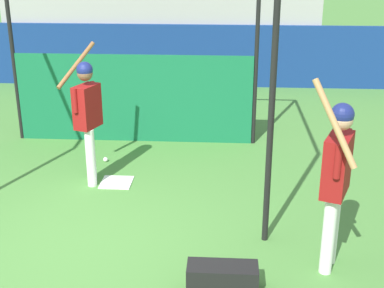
{
  "coord_description": "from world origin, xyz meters",
  "views": [
    {
      "loc": [
        1.6,
        -5.22,
        3.21
      ],
      "look_at": [
        1.22,
        0.72,
        0.99
      ],
      "focal_mm": 50.0,
      "sensor_mm": 36.0,
      "label": 1
    }
  ],
  "objects_px": {
    "player_batter": "(87,112)",
    "player_waiting": "(336,172)",
    "equipment_bag": "(222,278)",
    "baseball": "(106,160)"
  },
  "relations": [
    {
      "from": "player_batter",
      "to": "baseball",
      "type": "xyz_separation_m",
      "value": [
        0.03,
        0.77,
        -1.02
      ]
    },
    {
      "from": "player_batter",
      "to": "baseball",
      "type": "bearing_deg",
      "value": 17.8
    },
    {
      "from": "player_waiting",
      "to": "player_batter",
      "type": "bearing_deg",
      "value": -102.31
    },
    {
      "from": "player_batter",
      "to": "player_waiting",
      "type": "distance_m",
      "value": 3.61
    },
    {
      "from": "player_waiting",
      "to": "equipment_bag",
      "type": "height_order",
      "value": "player_waiting"
    },
    {
      "from": "player_waiting",
      "to": "baseball",
      "type": "bearing_deg",
      "value": -111.6
    },
    {
      "from": "equipment_bag",
      "to": "player_waiting",
      "type": "bearing_deg",
      "value": 23.02
    },
    {
      "from": "player_waiting",
      "to": "baseball",
      "type": "xyz_separation_m",
      "value": [
        -2.98,
        2.76,
        -1.07
      ]
    },
    {
      "from": "player_batter",
      "to": "equipment_bag",
      "type": "xyz_separation_m",
      "value": [
        1.9,
        -2.46,
        -0.92
      ]
    },
    {
      "from": "player_waiting",
      "to": "baseball",
      "type": "height_order",
      "value": "player_waiting"
    }
  ]
}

